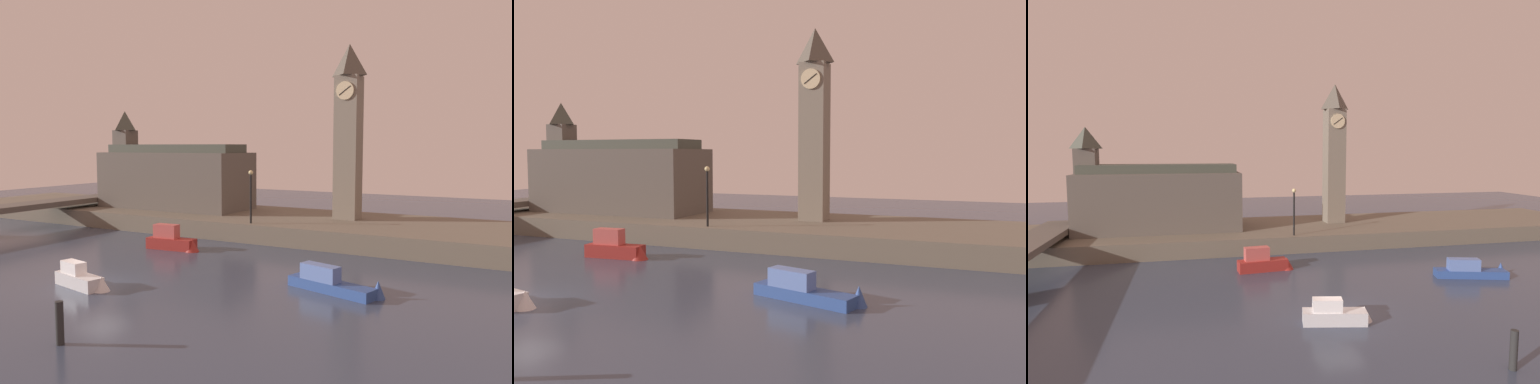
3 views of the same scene
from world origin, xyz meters
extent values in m
plane|color=#384256|center=(0.00, 0.00, 0.00)|extent=(120.00, 120.00, 0.00)
cube|color=#6B6051|center=(0.00, 20.00, 0.75)|extent=(70.00, 12.00, 1.50)
cube|color=slate|center=(7.00, 20.97, 7.44)|extent=(1.94, 1.94, 11.87)
cylinder|color=beige|center=(7.00, 19.94, 12.09)|extent=(1.47, 0.12, 1.47)
cube|color=black|center=(7.00, 19.87, 12.09)|extent=(0.99, 0.04, 0.75)
pyramid|color=#554E43|center=(7.00, 20.97, 14.67)|extent=(2.13, 2.13, 2.60)
cube|color=#5B544C|center=(-10.65, 20.47, 4.24)|extent=(14.91, 6.35, 5.47)
cube|color=#5B544C|center=(-17.17, 20.47, 5.38)|extent=(1.86, 1.86, 7.76)
pyramid|color=#474C42|center=(-17.17, 20.47, 10.26)|extent=(2.05, 2.05, 1.99)
cube|color=#42473D|center=(-10.65, 20.47, 7.37)|extent=(14.16, 3.81, 0.80)
cylinder|color=black|center=(1.12, 14.82, 3.43)|extent=(0.16, 0.16, 3.85)
sphere|color=#F2E099|center=(1.12, 14.82, 5.53)|extent=(0.36, 0.36, 0.36)
cylinder|color=#292929|center=(5.02, -7.13, 0.85)|extent=(0.31, 0.31, 1.70)
cube|color=silver|center=(-0.62, -1.07, 0.35)|extent=(3.47, 1.64, 0.71)
cube|color=white|center=(-1.02, -1.07, 1.04)|extent=(1.64, 0.98, 0.67)
cone|color=silver|center=(1.05, -1.07, 0.39)|extent=(1.05, 1.05, 0.83)
cube|color=maroon|center=(-2.64, 9.49, 0.41)|extent=(3.83, 1.52, 0.82)
cube|color=#CC5651|center=(-3.08, 9.49, 1.32)|extent=(1.91, 0.99, 1.00)
cone|color=maroon|center=(-0.77, 9.49, 0.45)|extent=(1.16, 1.16, 0.93)
cube|color=#2D4C93|center=(11.66, 4.58, 0.28)|extent=(5.08, 2.42, 0.55)
cube|color=#5B7AC1|center=(11.06, 4.58, 0.97)|extent=(2.28, 1.33, 0.84)
cone|color=#2D4C93|center=(14.14, 4.58, 0.30)|extent=(1.24, 1.24, 1.24)
camera|label=1|loc=(20.75, -20.18, 7.59)|focal=35.83mm
camera|label=2|loc=(18.98, -17.55, 6.61)|focal=37.02mm
camera|label=3|loc=(-7.82, -21.26, 9.00)|focal=29.49mm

